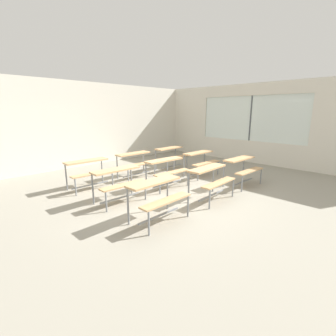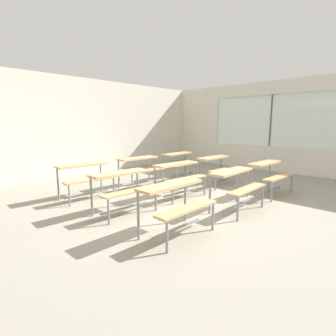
{
  "view_description": "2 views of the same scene",
  "coord_description": "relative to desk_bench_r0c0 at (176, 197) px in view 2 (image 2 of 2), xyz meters",
  "views": [
    {
      "loc": [
        -3.94,
        -3.89,
        2.0
      ],
      "look_at": [
        0.42,
        0.46,
        0.52
      ],
      "focal_mm": 25.61,
      "sensor_mm": 36.0,
      "label": 1
    },
    {
      "loc": [
        -3.8,
        -3.3,
        1.6
      ],
      "look_at": [
        -0.56,
        -0.11,
        0.83
      ],
      "focal_mm": 28.0,
      "sensor_mm": 36.0,
      "label": 2
    }
  ],
  "objects": [
    {
      "name": "desk_bench_r1c2",
      "position": [
        3.08,
        1.37,
        0.0
      ],
      "size": [
        1.11,
        0.62,
        0.74
      ],
      "rotation": [
        0.0,
        0.0,
        -0.02
      ],
      "color": "tan",
      "rests_on": "ground"
    },
    {
      "name": "wall_right",
      "position": [
        6.14,
        0.71,
        0.88
      ],
      "size": [
        0.12,
        9.0,
        3.0
      ],
      "color": "silver",
      "rests_on": "ground"
    },
    {
      "name": "desk_bench_r2c0",
      "position": [
        0.01,
        2.66,
        0.0
      ],
      "size": [
        1.12,
        0.63,
        0.74
      ],
      "rotation": [
        0.0,
        0.0,
        -0.03
      ],
      "color": "tan",
      "rests_on": "ground"
    },
    {
      "name": "desk_bench_r0c1",
      "position": [
        1.59,
        -0.05,
        0.0
      ],
      "size": [
        1.12,
        0.63,
        0.74
      ],
      "rotation": [
        0.0,
        0.0,
        0.04
      ],
      "color": "tan",
      "rests_on": "ground"
    },
    {
      "name": "desk_bench_r2c2",
      "position": [
        3.09,
        2.66,
        0.0
      ],
      "size": [
        1.11,
        0.61,
        0.74
      ],
      "rotation": [
        0.0,
        0.0,
        0.02
      ],
      "color": "tan",
      "rests_on": "ground"
    },
    {
      "name": "wall_back",
      "position": [
        1.14,
        5.34,
        0.94
      ],
      "size": [
        10.0,
        0.12,
        3.0
      ],
      "primitive_type": "cube",
      "color": "silver",
      "rests_on": "ground"
    },
    {
      "name": "ground",
      "position": [
        1.14,
        0.84,
        -0.59
      ],
      "size": [
        10.0,
        9.0,
        0.05
      ],
      "primitive_type": "cube",
      "color": "gray"
    },
    {
      "name": "desk_bench_r2c1",
      "position": [
        1.55,
        2.68,
        0.0
      ],
      "size": [
        1.11,
        0.6,
        0.74
      ],
      "rotation": [
        0.0,
        0.0,
        -0.01
      ],
      "color": "tan",
      "rests_on": "ground"
    },
    {
      "name": "desk_bench_r0c0",
      "position": [
        0.0,
        0.0,
        0.0
      ],
      "size": [
        1.11,
        0.6,
        0.74
      ],
      "rotation": [
        0.0,
        0.0,
        0.01
      ],
      "color": "tan",
      "rests_on": "ground"
    },
    {
      "name": "desk_bench_r0c2",
      "position": [
        3.09,
        -0.03,
        0.0
      ],
      "size": [
        1.12,
        0.63,
        0.74
      ],
      "rotation": [
        0.0,
        0.0,
        -0.04
      ],
      "color": "tan",
      "rests_on": "ground"
    },
    {
      "name": "desk_bench_r1c0",
      "position": [
        0.02,
        1.3,
        0.0
      ],
      "size": [
        1.11,
        0.62,
        0.74
      ],
      "rotation": [
        0.0,
        0.0,
        -0.03
      ],
      "color": "tan",
      "rests_on": "ground"
    },
    {
      "name": "desk_bench_r1c1",
      "position": [
        1.52,
        1.31,
        0.0
      ],
      "size": [
        1.13,
        0.64,
        0.74
      ],
      "rotation": [
        0.0,
        0.0,
        -0.05
      ],
      "color": "tan",
      "rests_on": "ground"
    }
  ]
}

